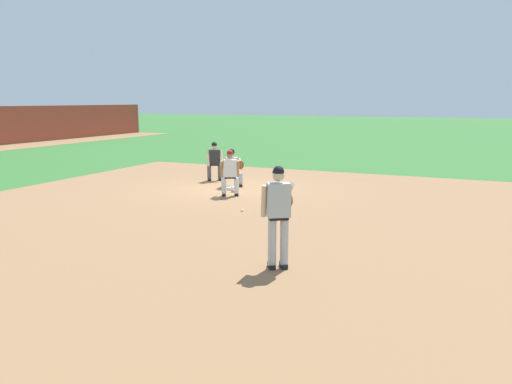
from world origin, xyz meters
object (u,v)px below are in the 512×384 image
Objects in this scene: pitcher at (279,211)px; baserunner at (230,171)px; baseball at (242,210)px; umpire at (214,160)px; first_baseman at (233,166)px; first_base_bag at (229,188)px.

pitcher reaches higher than baserunner.
baseball is 2.43m from baserunner.
pitcher reaches higher than umpire.
umpire is at bearing 50.95° from first_baseman.
pitcher is 1.39× the size of first_baseman.
first_baseman is (7.28, 4.56, -0.33)m from pitcher.
umpire is at bearing 36.34° from baseball.
pitcher is 6.99m from baserunner.
first_base_bag is 1.42m from baserunner.
umpire is (1.03, 1.27, 0.06)m from first_baseman.
baserunner reaches higher than baseball.
first_baseman is (3.38, 1.98, 0.69)m from baseball.
baserunner is at bearing -150.99° from first_base_bag.
baserunner is (-1.49, -0.66, 0.06)m from first_baseman.
first_baseman is at bearing 30.28° from baseball.
baseball is at bearing -147.18° from first_base_bag.
first_base_bag is at bearing 29.01° from baserunner.
first_baseman is at bearing 9.03° from first_base_bag.
first_baseman is 0.92× the size of baserunner.
first_base_bag is at bearing -170.97° from first_baseman.
baseball is 3.98m from first_baseman.
baseball is at bearing -143.66° from umpire.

